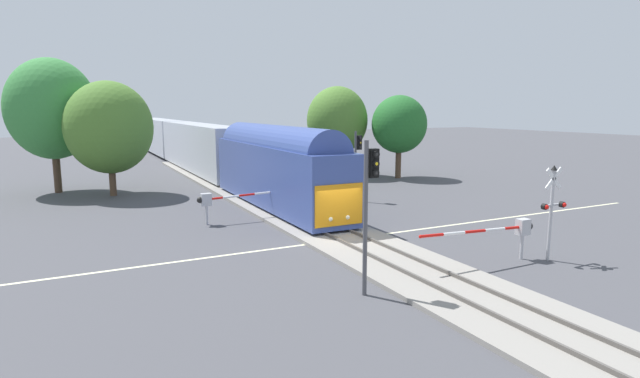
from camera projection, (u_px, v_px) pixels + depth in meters
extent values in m
plane|color=#47474C|center=(344.00, 240.00, 25.49)|extent=(220.00, 220.00, 0.00)
cube|color=beige|center=(344.00, 239.00, 25.49)|extent=(44.00, 0.20, 0.01)
cube|color=gray|center=(344.00, 238.00, 25.47)|extent=(4.40, 80.00, 0.18)
cube|color=#56514C|center=(331.00, 236.00, 25.13)|extent=(0.10, 80.00, 0.14)
cube|color=#56514C|center=(356.00, 233.00, 25.77)|extent=(0.10, 80.00, 0.14)
cube|color=#384C93|center=(277.00, 174.00, 33.03)|extent=(3.00, 16.84, 3.90)
cube|color=orange|center=(339.00, 205.00, 25.69)|extent=(2.76, 0.08, 2.15)
cylinder|color=#384C93|center=(277.00, 146.00, 32.74)|extent=(2.76, 15.15, 2.76)
sphere|color=#F4F2CC|center=(330.00, 219.00, 25.57)|extent=(0.24, 0.24, 0.24)
sphere|color=#F4F2CC|center=(347.00, 217.00, 26.01)|extent=(0.24, 0.24, 0.24)
cube|color=#B7BCC6|center=(199.00, 147.00, 51.67)|extent=(3.00, 23.76, 4.60)
cube|color=black|center=(214.00, 143.00, 52.29)|extent=(0.04, 21.38, 0.90)
cube|color=#193899|center=(214.00, 157.00, 52.53)|extent=(0.04, 21.86, 0.36)
cube|color=#B7BCC6|center=(159.00, 135.00, 73.40)|extent=(3.00, 23.76, 4.60)
cube|color=black|center=(170.00, 133.00, 74.03)|extent=(0.04, 21.38, 0.90)
cube|color=#193899|center=(170.00, 143.00, 74.26)|extent=(0.04, 21.86, 0.36)
cylinder|color=#B7B7BC|center=(522.00, 247.00, 22.14)|extent=(0.14, 0.14, 1.10)
cube|color=#B7B7BC|center=(523.00, 227.00, 22.00)|extent=(0.56, 0.40, 0.70)
sphere|color=black|center=(529.00, 226.00, 22.15)|extent=(0.36, 0.36, 0.36)
cylinder|color=red|center=(514.00, 228.00, 21.75)|extent=(1.12, 0.12, 0.16)
cylinder|color=white|center=(495.00, 230.00, 21.25)|extent=(1.12, 0.12, 0.16)
cylinder|color=red|center=(475.00, 231.00, 20.74)|extent=(1.12, 0.12, 0.16)
cylinder|color=white|center=(454.00, 233.00, 20.24)|extent=(1.12, 0.12, 0.16)
cylinder|color=red|center=(432.00, 235.00, 19.74)|extent=(1.12, 0.12, 0.16)
sphere|color=red|center=(420.00, 237.00, 19.49)|extent=(0.14, 0.14, 0.14)
cylinder|color=#B2B2B7|center=(551.00, 216.00, 21.74)|extent=(0.14, 0.14, 3.95)
cube|color=white|center=(554.00, 179.00, 21.46)|extent=(0.98, 0.05, 0.98)
cube|color=white|center=(554.00, 179.00, 21.46)|extent=(0.98, 0.05, 0.98)
cube|color=#B2B2B7|center=(551.00, 205.00, 21.67)|extent=(1.10, 0.08, 0.08)
cylinder|color=black|center=(544.00, 207.00, 21.33)|extent=(0.26, 0.18, 0.26)
cylinder|color=black|center=(562.00, 204.00, 21.82)|extent=(0.26, 0.18, 0.26)
sphere|color=red|center=(546.00, 207.00, 21.24)|extent=(0.20, 0.20, 0.20)
sphere|color=red|center=(564.00, 205.00, 21.73)|extent=(0.20, 0.20, 0.20)
cone|color=black|center=(554.00, 168.00, 21.41)|extent=(0.28, 0.28, 0.22)
cylinder|color=#B7B7BC|center=(207.00, 215.00, 28.65)|extent=(0.14, 0.14, 1.10)
cube|color=#B7B7BC|center=(206.00, 200.00, 28.51)|extent=(0.56, 0.40, 0.70)
sphere|color=black|center=(200.00, 200.00, 28.36)|extent=(0.36, 0.36, 0.36)
cylinder|color=red|center=(214.00, 199.00, 28.72)|extent=(0.97, 0.12, 0.15)
cylinder|color=white|center=(231.00, 197.00, 29.14)|extent=(0.97, 0.12, 0.15)
cylinder|color=red|center=(247.00, 195.00, 29.57)|extent=(0.97, 0.12, 0.15)
cylinder|color=white|center=(262.00, 193.00, 29.99)|extent=(0.97, 0.12, 0.15)
cylinder|color=red|center=(277.00, 191.00, 30.41)|extent=(0.97, 0.12, 0.15)
sphere|color=red|center=(285.00, 191.00, 30.62)|extent=(0.14, 0.14, 0.14)
cylinder|color=#4C4C51|center=(365.00, 219.00, 17.52)|extent=(0.16, 0.16, 5.51)
cube|color=black|center=(373.00, 163.00, 17.34)|extent=(0.34, 0.26, 1.00)
sphere|color=#262626|center=(376.00, 154.00, 17.15)|extent=(0.20, 0.20, 0.20)
cylinder|color=black|center=(376.00, 154.00, 17.13)|extent=(0.24, 0.10, 0.24)
sphere|color=yellow|center=(375.00, 164.00, 17.20)|extent=(0.20, 0.20, 0.20)
cylinder|color=black|center=(376.00, 164.00, 17.18)|extent=(0.24, 0.10, 0.24)
sphere|color=#262626|center=(375.00, 173.00, 17.25)|extent=(0.20, 0.20, 0.20)
cylinder|color=black|center=(376.00, 173.00, 17.23)|extent=(0.24, 0.10, 0.24)
cylinder|color=#4C4C51|center=(355.00, 166.00, 35.60)|extent=(0.16, 0.16, 4.96)
cube|color=black|center=(359.00, 143.00, 35.46)|extent=(0.34, 0.26, 1.00)
sphere|color=#262626|center=(360.00, 138.00, 35.28)|extent=(0.20, 0.20, 0.20)
cylinder|color=black|center=(360.00, 138.00, 35.25)|extent=(0.24, 0.10, 0.24)
sphere|color=yellow|center=(360.00, 143.00, 35.33)|extent=(0.20, 0.20, 0.20)
cylinder|color=black|center=(360.00, 143.00, 35.30)|extent=(0.24, 0.10, 0.24)
sphere|color=#262626|center=(360.00, 147.00, 35.38)|extent=(0.20, 0.20, 0.20)
cylinder|color=black|center=(360.00, 147.00, 35.35)|extent=(0.24, 0.10, 0.24)
cylinder|color=#4C3828|center=(57.00, 170.00, 39.35)|extent=(0.55, 0.55, 3.60)
ellipsoid|color=#38843D|center=(52.00, 109.00, 38.60)|extent=(6.61, 6.61, 7.70)
cylinder|color=brown|center=(113.00, 179.00, 38.00)|extent=(0.49, 0.49, 2.56)
ellipsoid|color=#4C7A2D|center=(109.00, 127.00, 37.39)|extent=(6.31, 6.31, 6.85)
cylinder|color=brown|center=(398.00, 162.00, 47.53)|extent=(0.53, 0.53, 3.04)
ellipsoid|color=#236628|center=(399.00, 124.00, 46.96)|extent=(5.13, 5.13, 5.36)
cylinder|color=brown|center=(337.00, 161.00, 48.95)|extent=(0.59, 0.59, 2.94)
ellipsoid|color=#4C7A2D|center=(337.00, 120.00, 48.33)|extent=(5.83, 5.83, 6.47)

